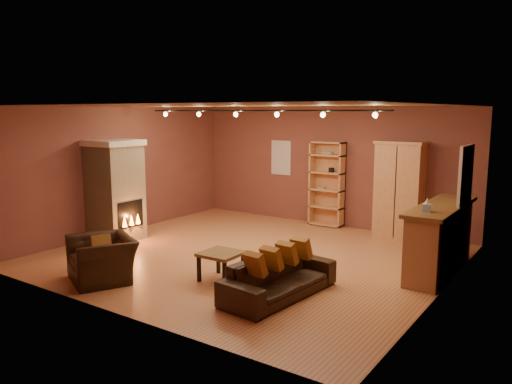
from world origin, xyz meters
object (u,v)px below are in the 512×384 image
Objects in this scene: loveseat at (279,270)px; fireplace at (115,190)px; bar_counter at (440,238)px; armchair at (102,252)px; bookcase at (328,183)px; armoire at (399,189)px; coffee_table at (221,256)px.

fireplace is at bearing 85.48° from loveseat.
bar_counter is 5.61m from armchair.
loveseat is (4.60, -0.85, -0.66)m from fireplace.
armoire is (1.77, -0.16, 0.03)m from bookcase.
fireplace is 4.72m from loveseat.
bar_counter is (1.37, -1.94, -0.46)m from armoire.
bar_counter is at bearing -33.76° from bookcase.
fireplace is 6.47m from bar_counter.
armoire reaches higher than loveseat.
bookcase is 0.83× the size of bar_counter.
bookcase is 4.87m from loveseat.
bar_counter reaches higher than coffee_table.
armoire reaches higher than armchair.
bookcase reaches higher than bar_counter.
bookcase reaches higher than coffee_table.
armchair is (1.87, -1.87, -0.59)m from fireplace.
bar_counter is (3.14, -2.10, -0.43)m from bookcase.
armoire is 4.49m from loveseat.
coffee_table is at bearing -12.69° from fireplace.
bookcase is at bearing 146.24° from bar_counter.
armchair reaches higher than loveseat.
coffee_table is (-2.79, -2.42, -0.19)m from bar_counter.
armoire reaches higher than bookcase.
coffee_table is at bearing -139.13° from bar_counter.
loveseat is (1.50, -4.59, -0.63)m from bookcase.
loveseat is at bearing -71.90° from bookcase.
bar_counter is 2.99m from loveseat.
coffee_table is (3.45, -0.78, -0.66)m from fireplace.
armchair is at bearing -44.99° from fireplace.
armchair reaches higher than coffee_table.
bar_counter reaches higher than loveseat.
armoire is at bearing -5.07° from bookcase.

